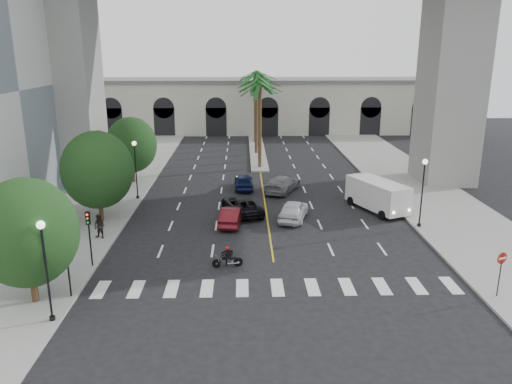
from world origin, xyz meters
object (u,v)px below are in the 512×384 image
at_px(pedestrian_a, 42,265).
at_px(cargo_van, 378,194).
at_px(car_e, 244,182).
at_px(car_c, 242,205).
at_px(pedestrian_b, 100,226).
at_px(lamp_post_right, 423,187).
at_px(traffic_signal_far, 89,230).
at_px(traffic_signal_near, 67,256).
at_px(car_b, 231,216).
at_px(do_not_enter_sign, 501,265).
at_px(car_d, 282,184).
at_px(lamp_post_left_near, 45,263).
at_px(motorcycle_rider, 228,257).
at_px(car_a, 293,210).
at_px(lamp_post_left_far, 136,165).

bearing_deg(pedestrian_a, cargo_van, 35.79).
bearing_deg(pedestrian_a, car_e, 66.18).
xyz_separation_m(car_c, pedestrian_b, (-10.05, -5.63, 0.28)).
relative_size(lamp_post_right, traffic_signal_far, 1.47).
distance_m(car_c, car_e, 7.60).
bearing_deg(traffic_signal_near, car_b, 54.06).
height_order(car_c, pedestrian_a, pedestrian_a).
height_order(pedestrian_b, do_not_enter_sign, do_not_enter_sign).
relative_size(traffic_signal_near, do_not_enter_sign, 1.35).
relative_size(pedestrian_a, do_not_enter_sign, 0.58).
height_order(traffic_signal_near, do_not_enter_sign, traffic_signal_near).
bearing_deg(car_d, pedestrian_a, 74.56).
xyz_separation_m(traffic_signal_near, car_e, (9.45, 21.89, -1.77)).
height_order(lamp_post_left_near, motorcycle_rider, lamp_post_left_near).
height_order(traffic_signal_far, car_e, traffic_signal_far).
bearing_deg(car_a, traffic_signal_far, 49.29).
distance_m(lamp_post_right, do_not_enter_sign, 11.19).
xyz_separation_m(cargo_van, pedestrian_b, (-21.36, -6.13, -0.40)).
bearing_deg(traffic_signal_far, traffic_signal_near, -90.00).
xyz_separation_m(car_e, pedestrian_a, (-11.83, -19.52, 0.19)).
height_order(car_b, car_c, car_c).
xyz_separation_m(car_b, car_c, (0.82, 2.62, 0.04)).
bearing_deg(lamp_post_left_near, lamp_post_right, 29.69).
height_order(car_b, car_e, car_e).
xyz_separation_m(lamp_post_left_far, motorcycle_rider, (8.54, -14.61, -2.60)).
xyz_separation_m(traffic_signal_far, car_a, (13.37, 8.73, -1.72)).
bearing_deg(car_b, do_not_enter_sign, 146.87).
relative_size(lamp_post_left_near, car_a, 1.15).
bearing_deg(car_c, cargo_van, 165.48).
distance_m(car_d, cargo_van, 9.67).
height_order(lamp_post_left_far, do_not_enter_sign, lamp_post_left_far).
relative_size(lamp_post_left_far, do_not_enter_sign, 1.98).
xyz_separation_m(lamp_post_left_far, traffic_signal_near, (0.10, -18.50, -0.71)).
distance_m(lamp_post_left_far, pedestrian_b, 10.10).
bearing_deg(traffic_signal_far, pedestrian_a, -145.62).
bearing_deg(motorcycle_rider, car_d, 66.42).
height_order(lamp_post_right, cargo_van, lamp_post_right).
bearing_deg(car_e, do_not_enter_sign, 119.78).
bearing_deg(motorcycle_rider, car_c, 77.17).
relative_size(car_a, car_d, 0.87).
bearing_deg(motorcycle_rider, lamp_post_right, 16.68).
bearing_deg(traffic_signal_far, car_d, 52.15).
distance_m(lamp_post_left_far, car_e, 10.43).
bearing_deg(car_a, motorcycle_rider, 76.99).
relative_size(traffic_signal_far, car_e, 0.84).
bearing_deg(car_a, cargo_van, -147.95).
bearing_deg(traffic_signal_near, car_c, 57.00).
height_order(motorcycle_rider, cargo_van, cargo_van).
height_order(car_d, do_not_enter_sign, do_not_enter_sign).
bearing_deg(car_e, car_b, 82.99).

